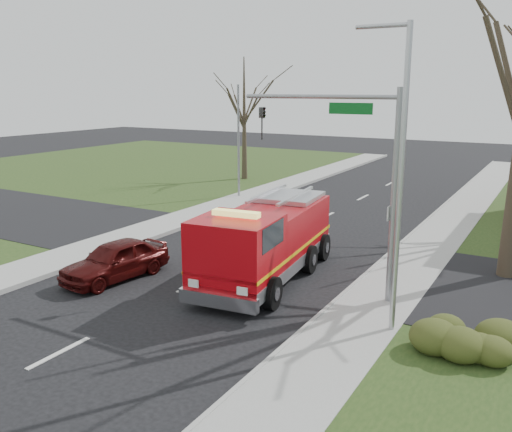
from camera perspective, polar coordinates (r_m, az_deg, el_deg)
The scene contains 10 objects.
ground at distance 19.49m, azimuth -6.44°, elevation -7.08°, with size 120.00×120.00×0.00m, color black.
sidewalk_right at distance 16.78m, azimuth 11.20°, elevation -10.42°, with size 2.40×80.00×0.15m, color gray.
sidewalk_left at distance 23.51m, azimuth -18.76°, elevation -3.95°, with size 2.40×80.00×0.15m, color gray.
hedge_corner at distance 15.11m, azimuth 20.31°, elevation -11.70°, with size 2.80×2.00×0.90m, color #2D3D16.
bare_tree_left at distance 40.51m, azimuth -1.25°, elevation 11.57°, with size 4.50×4.50×9.00m.
traffic_signal_mast at distance 17.26m, azimuth 10.39°, elevation 6.27°, with size 5.29×0.18×6.80m.
streetlight_pole at distance 14.82m, azimuth 14.79°, elevation 4.31°, with size 1.48×0.16×8.40m.
utility_pole_far at distance 33.86m, azimuth -1.85°, elevation 7.74°, with size 0.14×0.14×7.00m, color gray.
fire_engine at distance 19.39m, azimuth 0.96°, elevation -2.83°, with size 3.55×7.76×3.03m.
parked_car_maroon at distance 20.28m, azimuth -14.59°, elevation -4.50°, with size 1.67×4.15×1.42m, color #3E0A0A.
Camera 1 is at (10.93, -14.66, 6.74)m, focal length 38.00 mm.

